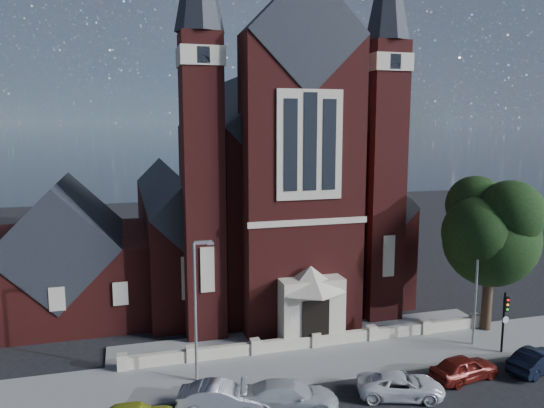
{
  "coord_description": "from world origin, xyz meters",
  "views": [
    {
      "loc": [
        -11.53,
        -23.95,
        14.4
      ],
      "look_at": [
        -1.35,
        12.0,
        8.67
      ],
      "focal_mm": 35.0,
      "sensor_mm": 36.0,
      "label": 1
    }
  ],
  "objects": [
    {
      "name": "car_navy",
      "position": [
        11.34,
        -0.13,
        0.69
      ],
      "size": [
        4.42,
        2.66,
        1.38
      ],
      "primitive_type": "imported",
      "rotation": [
        0.0,
        0.0,
        1.88
      ],
      "color": "black",
      "rests_on": "ground"
    },
    {
      "name": "traffic_signal",
      "position": [
        11.0,
        2.43,
        2.58
      ],
      "size": [
        0.28,
        0.42,
        4.0
      ],
      "color": "black",
      "rests_on": "ground"
    },
    {
      "name": "street_lamp_right",
      "position": [
        10.09,
        4.0,
        4.6
      ],
      "size": [
        1.16,
        0.22,
        8.09
      ],
      "color": "gray",
      "rests_on": "ground"
    },
    {
      "name": "pavement_strip",
      "position": [
        0.0,
        4.5,
        0.0
      ],
      "size": [
        60.0,
        5.0,
        0.12
      ],
      "primitive_type": "cube",
      "color": "slate",
      "rests_on": "ground"
    },
    {
      "name": "forecourt_paving",
      "position": [
        0.0,
        8.5,
        0.0
      ],
      "size": [
        26.0,
        3.0,
        0.14
      ],
      "primitive_type": "cube",
      "color": "slate",
      "rests_on": "ground"
    },
    {
      "name": "car_silver_a",
      "position": [
        -7.2,
        0.61,
        0.72
      ],
      "size": [
        4.66,
        2.82,
        1.45
      ],
      "primitive_type": "imported",
      "rotation": [
        0.0,
        0.0,
        1.26
      ],
      "color": "#9EA0A5",
      "rests_on": "ground"
    },
    {
      "name": "parish_hall",
      "position": [
        -16.0,
        18.0,
        4.01
      ],
      "size": [
        12.0,
        12.2,
        10.24
      ],
      "color": "#4E1714",
      "rests_on": "ground"
    },
    {
      "name": "ground",
      "position": [
        0.0,
        15.0,
        0.0
      ],
      "size": [
        120.0,
        120.0,
        0.0
      ],
      "primitive_type": "plane",
      "color": "black",
      "rests_on": "ground"
    },
    {
      "name": "church",
      "position": [
        -0.0,
        22.94,
        8.19
      ],
      "size": [
        20.01,
        34.9,
        29.2
      ],
      "color": "#4E1714",
      "rests_on": "ground"
    },
    {
      "name": "car_silver_b",
      "position": [
        -3.86,
        -0.13,
        0.72
      ],
      "size": [
        5.32,
        3.21,
        1.44
      ],
      "primitive_type": "imported",
      "rotation": [
        0.0,
        0.0,
        1.32
      ],
      "color": "#B8BCC1",
      "rests_on": "ground"
    },
    {
      "name": "car_white_suv",
      "position": [
        2.2,
        -0.54,
        0.63
      ],
      "size": [
        5.0,
        3.43,
        1.27
      ],
      "primitive_type": "imported",
      "rotation": [
        0.0,
        0.0,
        1.25
      ],
      "color": "white",
      "rests_on": "ground"
    },
    {
      "name": "street_tree",
      "position": [
        12.6,
        5.71,
        6.96
      ],
      "size": [
        6.4,
        6.6,
        10.7
      ],
      "color": "black",
      "rests_on": "ground"
    },
    {
      "name": "street_lamp_left",
      "position": [
        -7.91,
        4.0,
        4.6
      ],
      "size": [
        1.16,
        0.22,
        8.09
      ],
      "color": "gray",
      "rests_on": "ground"
    },
    {
      "name": "car_dark_red",
      "position": [
        6.59,
        0.19,
        0.7
      ],
      "size": [
        4.36,
        2.36,
        1.41
      ],
      "primitive_type": "imported",
      "rotation": [
        0.0,
        0.0,
        1.75
      ],
      "color": "maroon",
      "rests_on": "ground"
    },
    {
      "name": "forecourt_wall",
      "position": [
        0.0,
        6.5,
        0.0
      ],
      "size": [
        24.0,
        0.4,
        0.9
      ],
      "primitive_type": "cube",
      "color": "#B4A88F",
      "rests_on": "ground"
    }
  ]
}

